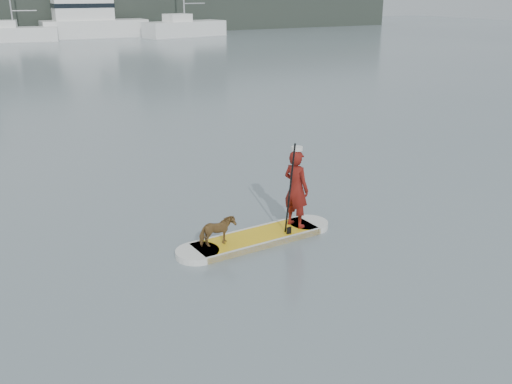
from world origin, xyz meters
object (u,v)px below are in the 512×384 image
motor_yacht_a (90,20)px  paddleboard (256,238)px  paddler (296,189)px  dog (217,231)px  sailboat_e (184,27)px  sailboat_d (13,33)px

motor_yacht_a → paddleboard: bearing=-98.3°
paddler → dog: size_ratio=2.36×
dog → sailboat_e: bearing=-20.3°
paddler → motor_yacht_a: 50.68m
paddleboard → paddler: 1.24m
dog → motor_yacht_a: bearing=-10.0°
paddleboard → motor_yacht_a: motor_yacht_a is taller
paddleboard → dog: size_ratio=5.01×
sailboat_e → motor_yacht_a: (-8.56, 3.30, 0.82)m
motor_yacht_a → sailboat_e: bearing=-19.5°
paddleboard → sailboat_e: 49.92m
dog → motor_yacht_a: motor_yacht_a is taller
paddleboard → sailboat_d: (1.47, 48.74, 0.73)m
dog → sailboat_d: 48.85m
dog → motor_yacht_a: (9.55, 50.18, 1.30)m
dog → sailboat_e: (18.11, 46.88, 0.48)m
dog → motor_yacht_a: size_ratio=0.06×
dog → paddler: bearing=-85.8°
paddler → dog: 1.82m
paddleboard → sailboat_e: (17.28, 46.83, 0.81)m
dog → motor_yacht_a: 51.10m
dog → sailboat_e: size_ratio=0.05×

